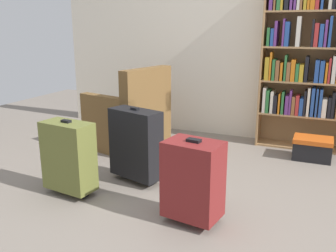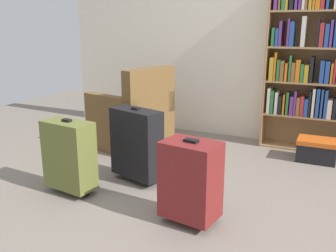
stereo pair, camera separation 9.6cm
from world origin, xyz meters
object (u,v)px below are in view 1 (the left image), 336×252
Objects in this scene: mug at (176,149)px; suitcase_dark_red at (193,179)px; armchair at (130,120)px; bookshelf at (308,59)px; storage_box at (312,148)px; suitcase_black at (136,144)px; suitcase_olive at (69,156)px.

suitcase_dark_red is at bearing -63.53° from mug.
armchair is 1.50× the size of suitcase_dark_red.
bookshelf is 2.02× the size of armchair.
mug is 0.32× the size of storage_box.
suitcase_dark_red is at bearing -34.32° from suitcase_black.
bookshelf is at bearing 31.51° from mug.
suitcase_dark_red reaches higher than mug.
armchair is 1.94m from storage_box.
mug is at bearing -164.32° from storage_box.
suitcase_black is at bearing 145.68° from suitcase_dark_red.
armchair is 1.25m from suitcase_olive.
armchair is at bearing -157.06° from bookshelf.
mug is (0.55, 0.00, -0.27)m from armchair.
bookshelf is 2.02m from armchair.
suitcase_olive reaches higher than storage_box.
armchair is at bearing 96.19° from suitcase_olive.
armchair is 7.50× the size of mug.
mug is at bearing 71.76° from suitcase_olive.
suitcase_black is (-1.39, -1.20, 0.22)m from storage_box.
bookshelf reaches higher than suitcase_olive.
armchair reaches higher than suitcase_black.
bookshelf is 4.81× the size of storage_box.
bookshelf is at bearing 22.94° from armchair.
suitcase_olive is at bearing 178.24° from suitcase_dark_red.
bookshelf is 2.20m from suitcase_dark_red.
suitcase_olive is at bearing -108.24° from mug.
armchair is at bearing -179.74° from mug.
suitcase_olive reaches higher than mug.
suitcase_black reaches higher than mug.
mug is 1.46m from suitcase_dark_red.
storage_box is at bearing -69.01° from bookshelf.
suitcase_black reaches higher than storage_box.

